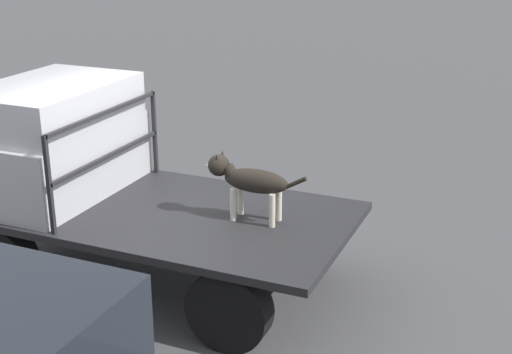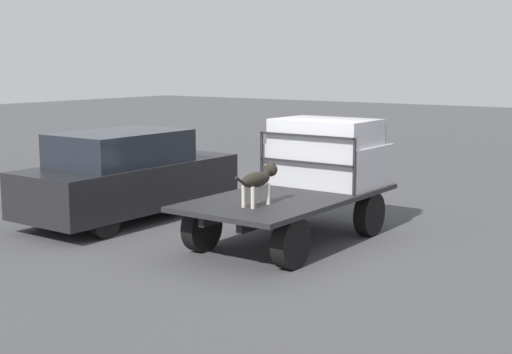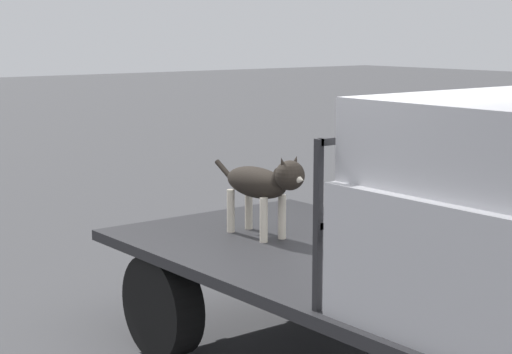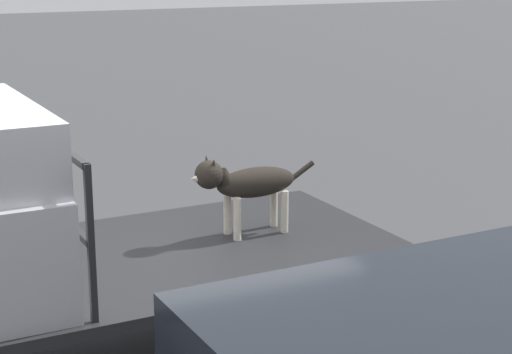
% 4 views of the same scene
% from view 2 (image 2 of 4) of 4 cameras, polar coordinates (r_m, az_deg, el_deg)
% --- Properties ---
extents(ground_plane, '(80.00, 80.00, 0.00)m').
position_cam_2_polar(ground_plane, '(12.20, 2.67, -5.27)').
color(ground_plane, '#474749').
extents(flatbed_truck, '(4.11, 2.04, 0.84)m').
position_cam_2_polar(flatbed_truck, '(12.06, 2.69, -2.45)').
color(flatbed_truck, black).
rests_on(flatbed_truck, ground).
extents(truck_cab, '(1.42, 1.92, 1.20)m').
position_cam_2_polar(truck_cab, '(13.00, 5.76, 1.89)').
color(truck_cab, '#B7B7BC').
rests_on(truck_cab, flatbed_truck).
extents(truck_headboard, '(0.04, 1.92, 0.97)m').
position_cam_2_polar(truck_headboard, '(12.35, 4.02, 1.87)').
color(truck_headboard, '#232326').
rests_on(truck_headboard, flatbed_truck).
extents(dog, '(1.07, 0.24, 0.66)m').
position_cam_2_polar(dog, '(11.06, 0.30, -0.12)').
color(dog, beige).
rests_on(dog, flatbed_truck).
extents(parked_sedan, '(4.52, 1.84, 1.73)m').
position_cam_2_polar(parked_sedan, '(14.07, -10.22, 0.11)').
color(parked_sedan, black).
rests_on(parked_sedan, ground).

